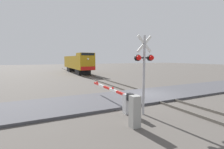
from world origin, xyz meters
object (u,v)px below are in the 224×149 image
object	(u,v)px
locomotive	(77,63)
utility_cabinet	(135,112)
crossing_gate	(120,97)
crossing_signal	(144,65)

from	to	relation	value
locomotive	utility_cabinet	bearing A→B (deg)	-98.92
locomotive	crossing_gate	world-z (taller)	locomotive
crossing_gate	utility_cabinet	xyz separation A→B (m)	(-0.63, -2.49, -0.05)
locomotive	crossing_signal	distance (m)	27.73
crossing_gate	utility_cabinet	world-z (taller)	utility_cabinet
locomotive	utility_cabinet	size ratio (longest dim) A/B	10.81
crossing_signal	utility_cabinet	xyz separation A→B (m)	(-1.40, -1.21, -2.03)
locomotive	crossing_signal	size ratio (longest dim) A/B	3.61
crossing_signal	utility_cabinet	distance (m)	2.74
crossing_gate	crossing_signal	bearing A→B (deg)	-59.04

